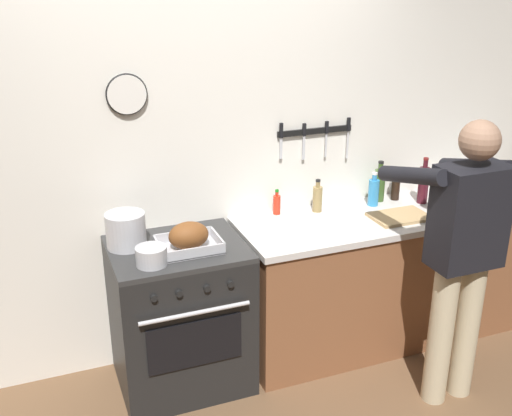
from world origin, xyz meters
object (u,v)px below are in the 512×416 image
object	(u,v)px
saucepan	(151,256)
bottle_olive_oil	(379,184)
roasting_pan	(189,238)
bottle_hot_sauce	(277,204)
person_cook	(462,247)
bottle_vinegar	(317,198)
stove	(180,316)
bottle_wine_red	(423,184)
stock_pot	(126,230)
cutting_board	(400,217)
bottle_dish_soap	(374,192)
bottle_soy_sauce	(396,186)

from	to	relation	value
saucepan	bottle_olive_oil	distance (m)	1.68
roasting_pan	bottle_hot_sauce	xyz separation A→B (m)	(0.67, 0.32, -0.00)
person_cook	roasting_pan	bearing A→B (deg)	61.84
person_cook	bottle_hot_sauce	distance (m)	1.16
saucepan	bottle_vinegar	xyz separation A→B (m)	(1.16, 0.37, 0.04)
stove	bottle_olive_oil	world-z (taller)	bottle_olive_oil
bottle_vinegar	bottle_wine_red	size ratio (longest dim) A/B	0.69
stock_pot	roasting_pan	bearing A→B (deg)	-28.80
saucepan	bottle_wine_red	distance (m)	1.91
stock_pot	cutting_board	world-z (taller)	stock_pot
person_cook	bottle_dish_soap	world-z (taller)	person_cook
person_cook	saucepan	distance (m)	1.67
bottle_vinegar	bottle_hot_sauce	world-z (taller)	bottle_vinegar
stove	stock_pot	bearing A→B (deg)	158.31
bottle_vinegar	saucepan	bearing A→B (deg)	-162.31
person_cook	bottle_olive_oil	world-z (taller)	person_cook
stove	bottle_vinegar	size ratio (longest dim) A/B	4.18
bottle_vinegar	roasting_pan	bearing A→B (deg)	-163.95
stock_pot	cutting_board	xyz separation A→B (m)	(1.67, -0.20, -0.09)
stove	bottle_wine_red	size ratio (longest dim) A/B	2.89
stock_pot	saucepan	size ratio (longest dim) A/B	1.34
bottle_olive_oil	bottle_hot_sauce	xyz separation A→B (m)	(-0.74, 0.03, -0.05)
person_cook	bottle_soy_sauce	xyz separation A→B (m)	(0.16, 0.89, 0.04)
roasting_pan	saucepan	size ratio (longest dim) A/B	2.12
person_cook	bottle_soy_sauce	bearing A→B (deg)	-13.91
saucepan	cutting_board	world-z (taller)	saucepan
saucepan	bottle_soy_sauce	xyz separation A→B (m)	(1.75, 0.37, 0.04)
bottle_vinegar	bottle_soy_sauce	distance (m)	0.59
bottle_soy_sauce	bottle_dish_soap	bearing A→B (deg)	-168.28
roasting_pan	cutting_board	bearing A→B (deg)	-1.21
cutting_board	bottle_vinegar	world-z (taller)	bottle_vinegar
cutting_board	bottle_soy_sauce	size ratio (longest dim) A/B	1.60
stove	cutting_board	distance (m)	1.49
roasting_pan	saucepan	bearing A→B (deg)	-156.06
saucepan	bottle_vinegar	world-z (taller)	bottle_vinegar
bottle_olive_oil	stove	bearing A→B (deg)	-171.30
roasting_pan	stove	bearing A→B (deg)	127.66
bottle_vinegar	person_cook	bearing A→B (deg)	-63.98
bottle_dish_soap	person_cook	bearing A→B (deg)	-87.40
bottle_soy_sauce	bottle_wine_red	world-z (taller)	bottle_wine_red
stove	roasting_pan	bearing A→B (deg)	-52.34
stove	bottle_wine_red	bearing A→B (deg)	2.83
person_cook	bottle_vinegar	distance (m)	0.98
stove	bottle_wine_red	world-z (taller)	bottle_wine_red
person_cook	roasting_pan	distance (m)	1.49
stove	roasting_pan	world-z (taller)	roasting_pan
person_cook	cutting_board	size ratio (longest dim) A/B	4.61
bottle_hot_sauce	bottle_wine_red	bearing A→B (deg)	-9.50
bottle_dish_soap	bottle_vinegar	bearing A→B (deg)	174.61
roasting_pan	stock_pot	world-z (taller)	stock_pot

